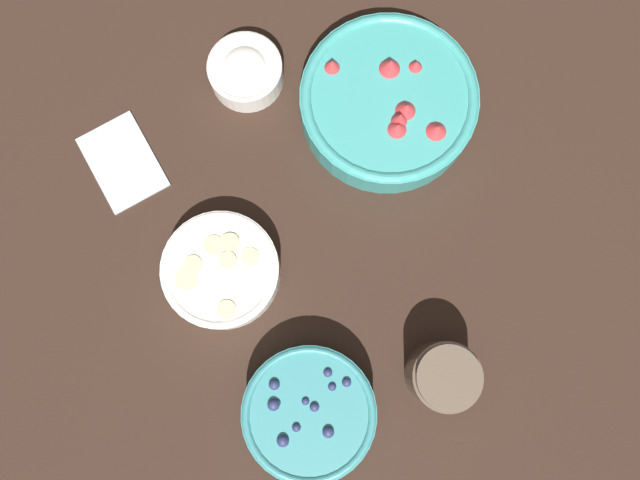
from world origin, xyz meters
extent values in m
plane|color=black|center=(0.00, 0.00, 0.00)|extent=(4.00, 4.00, 0.00)
cylinder|color=teal|center=(0.14, -0.17, 0.03)|extent=(0.25, 0.25, 0.06)
torus|color=teal|center=(0.14, -0.17, 0.05)|extent=(0.25, 0.25, 0.02)
cylinder|color=red|center=(0.14, -0.17, 0.04)|extent=(0.20, 0.20, 0.02)
cone|color=red|center=(0.11, -0.19, 0.06)|extent=(0.05, 0.05, 0.03)
cone|color=red|center=(0.20, -0.11, 0.06)|extent=(0.03, 0.03, 0.02)
cone|color=red|center=(0.10, -0.17, 0.07)|extent=(0.04, 0.04, 0.03)
cone|color=red|center=(0.07, -0.22, 0.06)|extent=(0.04, 0.04, 0.02)
cone|color=red|center=(0.18, -0.18, 0.07)|extent=(0.05, 0.05, 0.03)
cone|color=red|center=(0.17, -0.22, 0.06)|extent=(0.03, 0.03, 0.02)
cone|color=red|center=(0.09, -0.17, 0.06)|extent=(0.04, 0.04, 0.02)
cylinder|color=teal|center=(-0.24, 0.06, 0.03)|extent=(0.18, 0.18, 0.06)
torus|color=teal|center=(-0.24, 0.06, 0.05)|extent=(0.18, 0.18, 0.01)
cylinder|color=navy|center=(-0.24, 0.06, 0.05)|extent=(0.14, 0.14, 0.02)
sphere|color=navy|center=(-0.20, 0.02, 0.06)|extent=(0.01, 0.01, 0.01)
sphere|color=navy|center=(-0.26, 0.10, 0.06)|extent=(0.02, 0.02, 0.02)
sphere|color=navy|center=(-0.22, 0.06, 0.06)|extent=(0.01, 0.01, 0.01)
sphere|color=navy|center=(-0.19, 0.09, 0.06)|extent=(0.01, 0.01, 0.01)
sphere|color=navy|center=(-0.21, 0.09, 0.06)|extent=(0.01, 0.01, 0.01)
sphere|color=navy|center=(-0.27, 0.04, 0.06)|extent=(0.02, 0.02, 0.02)
sphere|color=navy|center=(-0.22, 0.00, 0.06)|extent=(0.01, 0.01, 0.01)
sphere|color=navy|center=(-0.22, 0.10, 0.06)|extent=(0.02, 0.02, 0.02)
sphere|color=navy|center=(-0.23, 0.05, 0.06)|extent=(0.01, 0.01, 0.01)
sphere|color=navy|center=(-0.22, 0.02, 0.06)|extent=(0.01, 0.01, 0.01)
sphere|color=navy|center=(-0.25, 0.08, 0.06)|extent=(0.01, 0.01, 0.01)
cylinder|color=white|center=(-0.02, 0.12, 0.02)|extent=(0.16, 0.16, 0.04)
torus|color=white|center=(-0.02, 0.12, 0.04)|extent=(0.16, 0.16, 0.01)
cylinder|color=beige|center=(-0.02, 0.12, 0.03)|extent=(0.13, 0.13, 0.01)
cylinder|color=beige|center=(-0.01, 0.15, 0.04)|extent=(0.03, 0.03, 0.01)
cylinder|color=beige|center=(-0.02, 0.11, 0.04)|extent=(0.02, 0.02, 0.01)
cylinder|color=beige|center=(0.01, 0.12, 0.04)|extent=(0.03, 0.03, 0.01)
cylinder|color=beige|center=(-0.02, 0.17, 0.04)|extent=(0.03, 0.03, 0.00)
cylinder|color=beige|center=(-0.08, 0.13, 0.04)|extent=(0.03, 0.03, 0.01)
cylinder|color=beige|center=(0.01, 0.10, 0.04)|extent=(0.03, 0.03, 0.01)
cylinder|color=beige|center=(-0.02, 0.08, 0.04)|extent=(0.03, 0.03, 0.00)
cylinder|color=silver|center=(0.25, 0.01, 0.02)|extent=(0.11, 0.11, 0.04)
torus|color=silver|center=(0.25, 0.01, 0.04)|extent=(0.11, 0.11, 0.01)
cylinder|color=white|center=(0.25, 0.01, 0.03)|extent=(0.09, 0.09, 0.01)
ellipsoid|color=white|center=(0.25, 0.01, 0.04)|extent=(0.06, 0.06, 0.03)
cylinder|color=brown|center=(-0.25, -0.12, 0.04)|extent=(0.09, 0.09, 0.08)
cylinder|color=#472819|center=(-0.25, -0.12, 0.03)|extent=(0.07, 0.07, 0.06)
cylinder|color=brown|center=(-0.25, -0.12, 0.08)|extent=(0.08, 0.08, 0.01)
cube|color=#B2BCC6|center=(0.17, 0.22, 0.00)|extent=(0.15, 0.12, 0.01)
camera|label=1|loc=(-0.16, 0.02, 0.88)|focal=35.00mm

